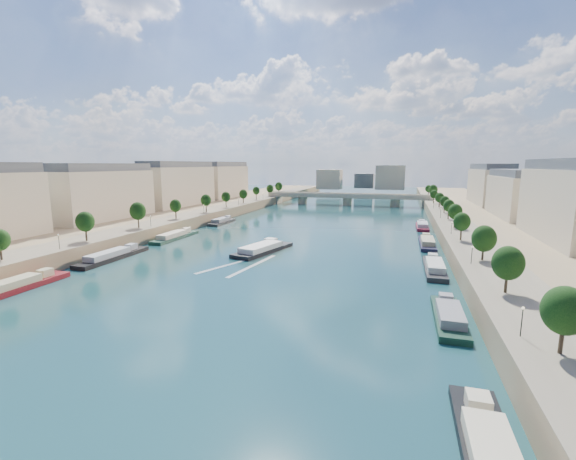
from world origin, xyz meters
The scene contains 17 objects.
ground centered at (0.00, 100.00, 0.00)m, with size 700.00×700.00×0.00m, color #0C3235.
quay_left centered at (-72.00, 100.00, 2.50)m, with size 44.00×520.00×5.00m, color #9E8460.
quay_right centered at (72.00, 100.00, 2.50)m, with size 44.00×520.00×5.00m, color #9E8460.
pave_left centered at (-57.00, 100.00, 5.05)m, with size 14.00×520.00×0.10m, color gray.
pave_right centered at (57.00, 100.00, 5.05)m, with size 14.00×520.00×0.10m, color gray.
trees_left centered at (-55.00, 102.00, 10.48)m, with size 4.80×268.80×8.26m.
trees_right centered at (55.00, 110.00, 10.48)m, with size 4.80×268.80×8.26m.
lamps_left centered at (-52.50, 90.00, 7.78)m, with size 0.36×200.36×4.28m.
lamps_right centered at (52.50, 105.00, 7.78)m, with size 0.36×200.36×4.28m.
buildings_left centered at (-85.00, 112.00, 16.45)m, with size 16.00×226.00×23.20m.
buildings_right centered at (85.00, 112.00, 16.45)m, with size 16.00×226.00×23.20m.
skyline centered at (3.19, 319.52, 14.66)m, with size 79.00×42.00×22.00m.
bridge centered at (0.00, 216.11, 5.08)m, with size 112.00×12.00×8.15m.
tour_barge centered at (-5.93, 63.33, 0.91)m, with size 13.49×26.33×3.61m.
wake centered at (-5.93, 46.67, 0.02)m, with size 14.18×25.92×0.04m.
moored_barges_left centered at (-45.50, 41.69, 0.84)m, with size 5.00×162.23×3.60m.
moored_barges_right centered at (45.50, 55.93, 0.84)m, with size 5.00×163.45×3.60m.
Camera 1 is at (36.39, -50.41, 27.92)m, focal length 24.00 mm.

